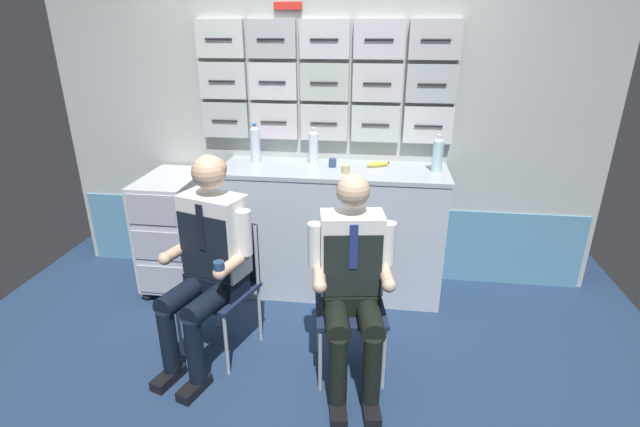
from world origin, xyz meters
The scene contains 14 objects.
ground centered at (0.00, 0.00, -0.02)m, with size 4.80×4.80×0.04m, color navy.
galley_bulkhead centered at (0.00, 1.37, 1.11)m, with size 4.20×0.14×2.15m.
galley_counter centered at (0.11, 1.09, 0.50)m, with size 1.66×0.53×0.99m.
service_trolley centered at (-1.13, 1.00, 0.49)m, with size 0.40×0.65×0.91m.
folding_chair_left centered at (-0.49, 0.32, 0.51)m, with size 0.51×0.51×0.84m.
crew_member_left centered at (-0.54, 0.17, 0.72)m, with size 0.55×0.70×1.29m.
folding_chair_right centered at (0.30, 0.24, 0.51)m, with size 0.46×0.46×0.84m.
crew_member_right centered at (0.32, 0.08, 0.68)m, with size 0.49×0.63×1.24m.
water_bottle_blue_cap centered at (0.84, 1.11, 1.12)m, with size 0.07×0.07×0.27m.
water_bottle_tall centered at (-0.05, 1.20, 1.12)m, with size 0.07×0.07×0.27m.
sparkling_bottle_green centered at (-0.49, 1.17, 1.14)m, with size 0.07×0.07×0.30m.
coffee_cup_spare centered at (0.20, 0.98, 1.02)m, with size 0.06×0.06×0.06m.
espresso_cup_small centered at (0.10, 1.13, 1.03)m, with size 0.06×0.06×0.06m.
snack_banana centered at (0.43, 1.18, 1.01)m, with size 0.17×0.10×0.04m.
Camera 1 is at (0.44, -2.18, 1.96)m, focal length 26.32 mm.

